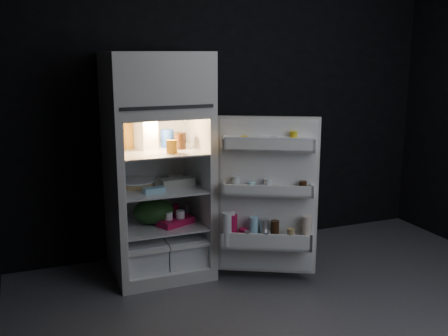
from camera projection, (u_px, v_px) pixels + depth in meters
name	position (u px, v px, depth m)	size (l,w,h in m)	color
floor	(325.00, 328.00, 3.44)	(4.00, 3.40, 0.00)	#56565B
wall_back	(229.00, 100.00, 4.69)	(4.00, 0.00, 2.70)	black
refrigerator	(157.00, 158.00, 4.15)	(0.76, 0.71, 1.78)	silver
fridge_door	(267.00, 200.00, 3.97)	(0.73, 0.50, 1.22)	silver
milk_jug	(146.00, 134.00, 4.11)	(0.14, 0.14, 0.24)	white
mayo_jar	(167.00, 138.00, 4.21)	(0.11, 0.11, 0.14)	#1E44A6
jam_jar	(180.00, 141.00, 4.13)	(0.09, 0.09, 0.13)	black
amber_bottle	(128.00, 135.00, 4.12)	(0.08, 0.08, 0.22)	orange
small_carton	(172.00, 147.00, 3.95)	(0.08, 0.06, 0.10)	orange
egg_carton	(178.00, 183.00, 4.15)	(0.27, 0.10, 0.07)	#9C9B8E
pie	(136.00, 184.00, 4.18)	(0.29, 0.29, 0.04)	tan
flat_package	(154.00, 190.00, 3.99)	(0.16, 0.08, 0.04)	#96D0E8
wrapped_pkg	(176.00, 178.00, 4.34)	(0.12, 0.10, 0.05)	beige
produce_bag	(154.00, 211.00, 4.20)	(0.33, 0.28, 0.20)	#193815
yogurt_tray	(176.00, 221.00, 4.18)	(0.29, 0.15, 0.05)	#B40F3E
small_can_red	(175.00, 209.00, 4.43)	(0.06, 0.06, 0.09)	#B40F3E
small_can_silver	(186.00, 210.00, 4.41)	(0.06, 0.06, 0.09)	#BDBCC1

